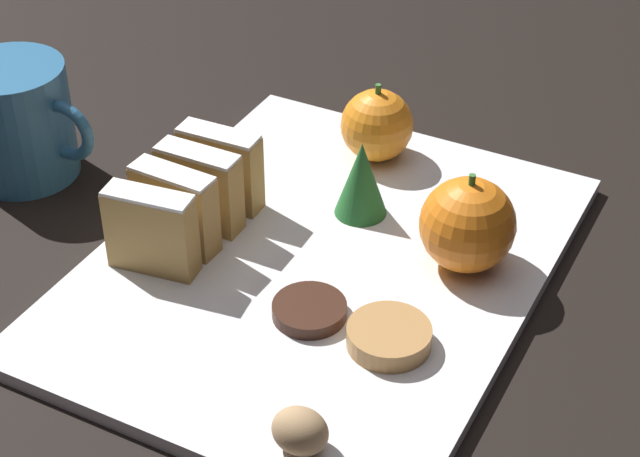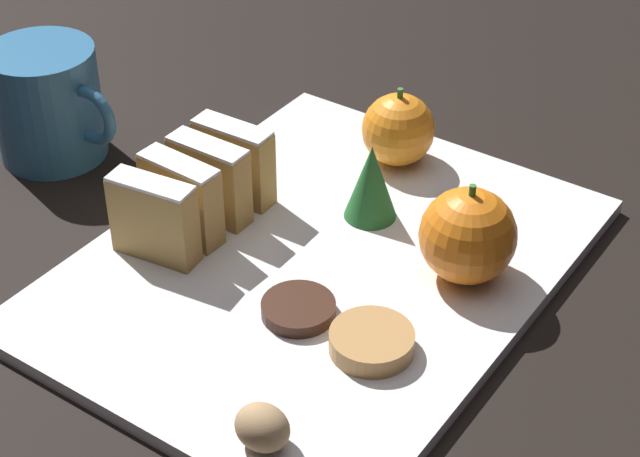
# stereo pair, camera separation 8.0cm
# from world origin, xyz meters

# --- Properties ---
(ground_plane) EXTENTS (6.00, 6.00, 0.00)m
(ground_plane) POSITION_xyz_m (0.00, 0.00, 0.00)
(ground_plane) COLOR black
(serving_platter) EXTENTS (0.32, 0.41, 0.01)m
(serving_platter) POSITION_xyz_m (0.00, 0.00, 0.01)
(serving_platter) COLOR white
(serving_platter) RESTS_ON ground_plane
(stollen_slice_front) EXTENTS (0.07, 0.03, 0.07)m
(stollen_slice_front) POSITION_xyz_m (-0.11, -0.06, 0.05)
(stollen_slice_front) COLOR tan
(stollen_slice_front) RESTS_ON serving_platter
(stollen_slice_second) EXTENTS (0.07, 0.03, 0.07)m
(stollen_slice_second) POSITION_xyz_m (-0.11, -0.03, 0.05)
(stollen_slice_second) COLOR tan
(stollen_slice_second) RESTS_ON serving_platter
(stollen_slice_third) EXTENTS (0.07, 0.02, 0.07)m
(stollen_slice_third) POSITION_xyz_m (-0.11, -0.00, 0.05)
(stollen_slice_third) COLOR tan
(stollen_slice_third) RESTS_ON serving_platter
(stollen_slice_fourth) EXTENTS (0.07, 0.02, 0.07)m
(stollen_slice_fourth) POSITION_xyz_m (-0.11, 0.03, 0.05)
(stollen_slice_fourth) COLOR tan
(stollen_slice_fourth) RESTS_ON serving_platter
(orange_near) EXTENTS (0.06, 0.06, 0.07)m
(orange_near) POSITION_xyz_m (-0.02, 0.15, 0.04)
(orange_near) COLOR orange
(orange_near) RESTS_ON serving_platter
(orange_far) EXTENTS (0.07, 0.07, 0.08)m
(orange_far) POSITION_xyz_m (0.10, 0.05, 0.05)
(orange_far) COLOR orange
(orange_far) RESTS_ON serving_platter
(walnut) EXTENTS (0.04, 0.03, 0.03)m
(walnut) POSITION_xyz_m (0.08, -0.17, 0.03)
(walnut) COLOR tan
(walnut) RESTS_ON serving_platter
(chocolate_cookie) EXTENTS (0.05, 0.05, 0.01)m
(chocolate_cookie) POSITION_xyz_m (0.02, -0.06, 0.02)
(chocolate_cookie) COLOR #381E14
(chocolate_cookie) RESTS_ON serving_platter
(gingerbread_cookie) EXTENTS (0.06, 0.06, 0.01)m
(gingerbread_cookie) POSITION_xyz_m (0.09, -0.06, 0.02)
(gingerbread_cookie) COLOR #B27F47
(gingerbread_cookie) RESTS_ON serving_platter
(evergreen_sprig) EXTENTS (0.04, 0.04, 0.07)m
(evergreen_sprig) POSITION_xyz_m (0.00, 0.07, 0.04)
(evergreen_sprig) COLOR #23662D
(evergreen_sprig) RESTS_ON serving_platter
(coffee_mug) EXTENTS (0.13, 0.09, 0.10)m
(coffee_mug) POSITION_xyz_m (-0.29, 0.01, 0.05)
(coffee_mug) COLOR #2D6693
(coffee_mug) RESTS_ON ground_plane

